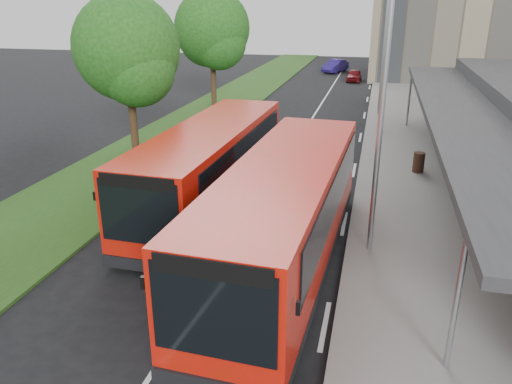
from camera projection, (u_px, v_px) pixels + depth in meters
ground at (218, 268)px, 14.39m from camera, size 120.00×120.00×0.00m
pavement at (407, 123)px, 31.17m from camera, size 5.00×80.00×0.15m
grass_verge at (210, 113)px, 34.06m from camera, size 5.00×80.00×0.10m
lane_centre_line at (300, 138)px, 27.99m from camera, size 0.12×70.00×0.01m
kerb_dashes at (363, 125)px, 30.89m from camera, size 0.12×56.00×0.01m
tree_mid at (128, 55)px, 22.38m from camera, size 4.76×4.76×7.65m
tree_far at (212, 33)px, 33.17m from camera, size 5.01×5.01×8.05m
lamp_post_near at (380, 99)px, 13.60m from camera, size 1.44×0.28×8.00m
lamp_post_far at (383, 43)px, 31.74m from camera, size 1.44×0.28×8.00m
bus_main at (285, 216)px, 13.89m from camera, size 3.34×11.25×3.15m
bus_second at (211, 167)px, 18.11m from camera, size 3.11×10.86×3.05m
litter_bin at (419, 162)px, 21.88m from camera, size 0.54×0.54×0.88m
bollard at (382, 123)px, 28.67m from camera, size 0.21×0.21×1.00m
car_near at (354, 75)px, 47.68m from camera, size 1.37×3.30×1.12m
car_far at (335, 66)px, 53.68m from camera, size 2.71×4.31×1.34m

